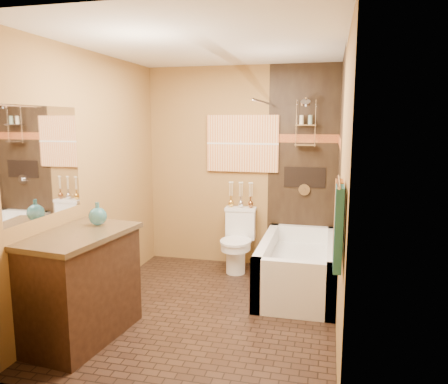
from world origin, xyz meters
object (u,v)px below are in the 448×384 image
(toilet, at_px, (238,240))
(vanity, at_px, (79,285))
(bathtub, at_px, (298,270))
(sunset_painting, at_px, (242,144))

(toilet, distance_m, vanity, 2.20)
(bathtub, height_order, toilet, toilet)
(bathtub, bearing_deg, sunset_painting, 136.86)
(sunset_painting, xyz_separation_m, toilet, (0.00, -0.26, -1.17))
(sunset_painting, relative_size, toilet, 1.19)
(sunset_painting, height_order, toilet, sunset_painting)
(sunset_painting, distance_m, bathtub, 1.70)
(bathtub, distance_m, toilet, 0.92)
(vanity, bearing_deg, sunset_painting, 73.57)
(toilet, bearing_deg, bathtub, -34.87)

